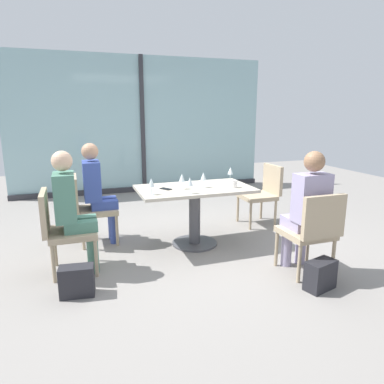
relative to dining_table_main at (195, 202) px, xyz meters
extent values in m
plane|color=gray|center=(0.00, 0.00, -0.54)|extent=(12.00, 12.00, 0.00)
cube|color=#90B7BC|center=(0.00, 3.20, 0.81)|extent=(5.16, 0.03, 2.70)
cube|color=#2D2D33|center=(0.00, 3.17, 0.81)|extent=(0.08, 0.06, 2.70)
cube|color=#2D2D33|center=(0.00, 3.17, -0.49)|extent=(5.16, 0.10, 0.10)
cube|color=#BCB29E|center=(0.00, 0.00, 0.17)|extent=(1.38, 0.79, 0.04)
cylinder|color=#4C4C51|center=(0.00, 0.00, -0.19)|extent=(0.14, 0.14, 0.69)
cylinder|color=#4C4C51|center=(0.00, 0.00, -0.53)|extent=(0.56, 0.56, 0.02)
cube|color=tan|center=(-1.42, -0.31, -0.12)|extent=(0.46, 0.46, 0.06)
cube|color=tan|center=(-1.67, -0.31, 0.12)|extent=(0.05, 0.46, 0.42)
cylinder|color=tan|center=(-1.22, -0.51, -0.35)|extent=(0.04, 0.04, 0.39)
cylinder|color=tan|center=(-1.22, -0.11, -0.35)|extent=(0.04, 0.04, 0.39)
cylinder|color=tan|center=(-1.62, -0.51, -0.35)|extent=(0.04, 0.04, 0.39)
cylinder|color=tan|center=(-1.62, -0.11, -0.35)|extent=(0.04, 0.04, 0.39)
cube|color=tan|center=(0.82, -1.07, -0.12)|extent=(0.46, 0.46, 0.06)
cube|color=tan|center=(0.82, -1.32, 0.12)|extent=(0.46, 0.05, 0.42)
cylinder|color=tan|center=(1.02, -0.87, -0.35)|extent=(0.04, 0.04, 0.39)
cylinder|color=tan|center=(0.62, -0.87, -0.35)|extent=(0.04, 0.04, 0.39)
cylinder|color=tan|center=(1.02, -1.27, -0.35)|extent=(0.04, 0.04, 0.39)
cylinder|color=tan|center=(0.62, -1.27, -0.35)|extent=(0.04, 0.04, 0.39)
cube|color=tan|center=(-1.12, 0.46, -0.12)|extent=(0.46, 0.46, 0.06)
cube|color=tan|center=(-1.37, 0.46, 0.12)|extent=(0.05, 0.46, 0.42)
cylinder|color=tan|center=(-0.92, 0.26, -0.35)|extent=(0.04, 0.04, 0.39)
cylinder|color=tan|center=(-0.92, 0.66, -0.35)|extent=(0.04, 0.04, 0.39)
cylinder|color=tan|center=(-1.32, 0.26, -0.35)|extent=(0.04, 0.04, 0.39)
cylinder|color=tan|center=(-1.32, 0.66, -0.35)|extent=(0.04, 0.04, 0.39)
cube|color=tan|center=(1.12, 0.46, -0.12)|extent=(0.46, 0.46, 0.06)
cube|color=tan|center=(1.37, 0.46, 0.12)|extent=(0.05, 0.46, 0.42)
cylinder|color=tan|center=(0.92, 0.66, -0.35)|extent=(0.04, 0.04, 0.39)
cylinder|color=tan|center=(0.92, 0.26, -0.35)|extent=(0.04, 0.04, 0.39)
cylinder|color=tan|center=(1.32, 0.66, -0.35)|extent=(0.04, 0.04, 0.39)
cylinder|color=tan|center=(1.32, 0.26, -0.35)|extent=(0.04, 0.04, 0.39)
cylinder|color=#4C7F6B|center=(-1.25, -0.40, -0.32)|extent=(0.11, 0.11, 0.45)
cube|color=#4C7F6B|center=(-1.34, -0.40, -0.04)|extent=(0.32, 0.13, 0.11)
cylinder|color=#4C7F6B|center=(-1.25, -0.22, -0.32)|extent=(0.11, 0.11, 0.45)
cube|color=#4C7F6B|center=(-1.34, -0.22, -0.04)|extent=(0.32, 0.13, 0.11)
cube|color=#4C7F6B|center=(-1.47, -0.31, 0.26)|extent=(0.20, 0.34, 0.48)
sphere|color=#D8AD8C|center=(-1.47, -0.31, 0.62)|extent=(0.20, 0.20, 0.20)
cylinder|color=#9E93B7|center=(0.91, -0.90, -0.32)|extent=(0.11, 0.11, 0.45)
cube|color=#9E93B7|center=(0.91, -0.99, -0.04)|extent=(0.13, 0.32, 0.11)
cylinder|color=#9E93B7|center=(0.73, -0.90, -0.32)|extent=(0.11, 0.11, 0.45)
cube|color=#9E93B7|center=(0.73, -0.99, -0.04)|extent=(0.13, 0.32, 0.11)
cube|color=#9E93B7|center=(0.82, -1.12, 0.26)|extent=(0.34, 0.20, 0.48)
sphere|color=#936B4C|center=(0.82, -1.12, 0.62)|extent=(0.20, 0.20, 0.20)
cylinder|color=#384C9E|center=(-0.95, 0.37, -0.32)|extent=(0.11, 0.11, 0.45)
cube|color=#384C9E|center=(-1.04, 0.37, -0.04)|extent=(0.32, 0.13, 0.11)
cylinder|color=#384C9E|center=(-0.95, 0.55, -0.32)|extent=(0.11, 0.11, 0.45)
cube|color=#384C9E|center=(-1.04, 0.55, -0.04)|extent=(0.32, 0.13, 0.11)
cube|color=#384C9E|center=(-1.17, 0.46, 0.26)|extent=(0.20, 0.34, 0.48)
sphere|color=tan|center=(-1.17, 0.46, 0.62)|extent=(0.20, 0.20, 0.20)
cylinder|color=silver|center=(-0.15, -0.28, 0.19)|extent=(0.06, 0.06, 0.00)
cylinder|color=silver|center=(-0.15, -0.28, 0.24)|extent=(0.01, 0.01, 0.08)
cone|color=silver|center=(-0.15, -0.28, 0.33)|extent=(0.07, 0.07, 0.09)
cylinder|color=silver|center=(0.10, -0.03, 0.19)|extent=(0.06, 0.06, 0.00)
cylinder|color=silver|center=(0.10, -0.03, 0.24)|extent=(0.01, 0.01, 0.08)
cone|color=silver|center=(0.10, -0.03, 0.33)|extent=(0.07, 0.07, 0.09)
cylinder|color=silver|center=(0.58, 0.23, 0.19)|extent=(0.06, 0.06, 0.00)
cylinder|color=silver|center=(0.58, 0.23, 0.24)|extent=(0.01, 0.01, 0.08)
cone|color=silver|center=(0.58, 0.23, 0.33)|extent=(0.07, 0.07, 0.09)
cylinder|color=silver|center=(-0.17, -0.04, 0.19)|extent=(0.06, 0.06, 0.00)
cylinder|color=silver|center=(-0.17, -0.04, 0.24)|extent=(0.01, 0.01, 0.08)
cone|color=silver|center=(-0.17, -0.04, 0.33)|extent=(0.07, 0.07, 0.09)
cylinder|color=silver|center=(-0.57, -0.20, 0.19)|extent=(0.06, 0.06, 0.00)
cylinder|color=silver|center=(-0.57, -0.20, 0.24)|extent=(0.01, 0.01, 0.08)
cone|color=silver|center=(-0.57, -0.20, 0.33)|extent=(0.07, 0.07, 0.09)
cylinder|color=white|center=(0.44, -0.17, 0.23)|extent=(0.08, 0.08, 0.09)
cube|color=black|center=(-0.36, 0.02, 0.19)|extent=(0.14, 0.16, 0.01)
cube|color=#232328|center=(-1.41, -0.83, -0.40)|extent=(0.32, 0.19, 0.28)
cube|color=#232328|center=(0.74, -1.45, -0.40)|extent=(0.33, 0.23, 0.28)
camera|label=1|loc=(-1.36, -3.86, 1.09)|focal=32.40mm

